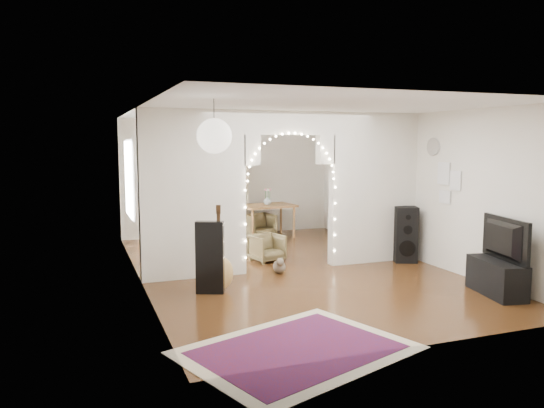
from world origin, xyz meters
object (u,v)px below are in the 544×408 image
object	(u,v)px
floor_speaker	(406,234)
dining_table	(267,208)
bookcase	(213,202)
dining_chair_right	(267,248)
dining_chair_left	(260,226)
media_console	(496,278)
acoustic_guitar	(219,260)

from	to	relation	value
floor_speaker	dining_table	distance (m)	3.58
bookcase	dining_chair_right	size ratio (longest dim) A/B	2.94
bookcase	dining_chair_left	bearing A→B (deg)	-47.19
media_console	dining_table	size ratio (longest dim) A/B	0.78
bookcase	acoustic_guitar	bearing A→B (deg)	-121.01
media_console	dining_chair_left	bearing A→B (deg)	118.83
dining_chair_right	dining_table	bearing A→B (deg)	55.69
bookcase	dining_chair_right	xyz separation A→B (m)	(0.29, -2.84, -0.56)
floor_speaker	media_console	size ratio (longest dim) A/B	1.02
dining_table	dining_chair_right	world-z (taller)	dining_table
floor_speaker	dining_chair_right	distance (m)	2.54
floor_speaker	dining_chair_left	xyz separation A→B (m)	(-1.70, 3.22, -0.23)
acoustic_guitar	dining_table	world-z (taller)	acoustic_guitar
floor_speaker	dining_chair_right	bearing A→B (deg)	-179.28
acoustic_guitar	media_console	distance (m)	4.01
floor_speaker	dining_chair_left	bearing A→B (deg)	139.75
dining_table	acoustic_guitar	bearing A→B (deg)	-125.43
floor_speaker	dining_chair_left	distance (m)	3.65
acoustic_guitar	dining_chair_right	bearing A→B (deg)	74.33
floor_speaker	dining_chair_left	world-z (taller)	floor_speaker
dining_chair_left	bookcase	bearing A→B (deg)	142.15
dining_table	dining_chair_right	xyz separation A→B (m)	(-0.85, -2.33, -0.43)
dining_chair_left	dining_chair_right	size ratio (longest dim) A/B	1.12
acoustic_guitar	dining_chair_left	distance (m)	4.39
media_console	dining_chair_left	size ratio (longest dim) A/B	1.63
acoustic_guitar	floor_speaker	distance (m)	3.75
floor_speaker	media_console	bearing A→B (deg)	-68.04
media_console	dining_chair_right	world-z (taller)	same
floor_speaker	dining_chair_left	size ratio (longest dim) A/B	1.65
floor_speaker	bookcase	xyz separation A→B (m)	(-2.65, 3.75, 0.30)
acoustic_guitar	bookcase	distance (m)	4.57
acoustic_guitar	media_console	bearing A→B (deg)	0.96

